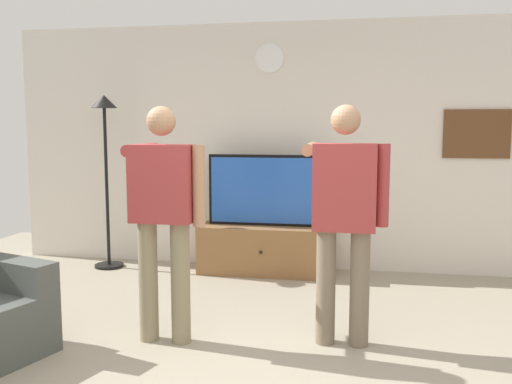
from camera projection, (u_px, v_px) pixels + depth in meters
The scene contains 9 objects.
ground_plane at pixel (232, 384), 3.41m from camera, with size 8.40×8.40×0.00m, color #9E937F.
back_wall at pixel (291, 147), 6.13m from camera, with size 6.40×0.10×2.70m, color silver.
tv_stand at pixel (265, 249), 5.96m from camera, with size 1.41×0.51×0.51m.
television at pixel (266, 190), 5.93m from camera, with size 1.24×0.07×0.76m.
wall_clock at pixel (270, 58), 6.00m from camera, with size 0.31×0.31×0.03m, color white.
framed_picture at pixel (477, 134), 5.71m from camera, with size 0.66×0.04×0.50m, color brown.
floor_lamp at pixel (105, 145), 6.09m from camera, with size 0.32×0.32×1.92m.
person_standing_nearer_lamp at pixel (163, 209), 3.99m from camera, with size 0.63×0.78×1.72m.
person_standing_nearer_couch at pixel (344, 210), 3.93m from camera, with size 0.62×0.78×1.73m.
Camera 1 is at (0.75, -3.17, 1.58)m, focal length 38.83 mm.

